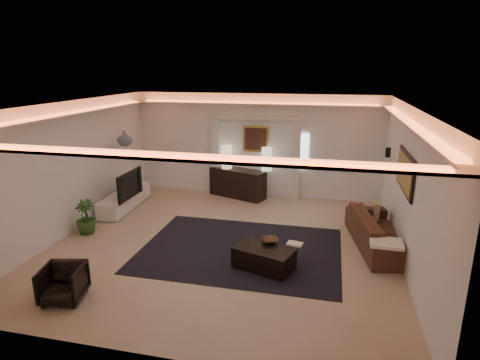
% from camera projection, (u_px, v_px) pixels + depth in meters
% --- Properties ---
extents(floor, '(7.00, 7.00, 0.00)m').
position_uv_depth(floor, '(224.00, 244.00, 8.45)').
color(floor, tan).
rests_on(floor, ground).
extents(ceiling, '(7.00, 7.00, 0.00)m').
position_uv_depth(ceiling, '(223.00, 105.00, 7.66)').
color(ceiling, white).
rests_on(ceiling, ground).
extents(wall_back, '(7.00, 0.00, 7.00)m').
position_uv_depth(wall_back, '(256.00, 146.00, 11.34)').
color(wall_back, white).
rests_on(wall_back, ground).
extents(wall_front, '(7.00, 0.00, 7.00)m').
position_uv_depth(wall_front, '(147.00, 254.00, 4.78)').
color(wall_front, white).
rests_on(wall_front, ground).
extents(wall_left, '(0.00, 7.00, 7.00)m').
position_uv_depth(wall_left, '(71.00, 168.00, 8.81)').
color(wall_left, white).
rests_on(wall_left, ground).
extents(wall_right, '(0.00, 7.00, 7.00)m').
position_uv_depth(wall_right, '(408.00, 189.00, 7.30)').
color(wall_right, white).
rests_on(wall_right, ground).
extents(cove_soffit, '(7.00, 7.00, 0.04)m').
position_uv_depth(cove_soffit, '(223.00, 120.00, 7.74)').
color(cove_soffit, silver).
rests_on(cove_soffit, ceiling).
extents(daylight_slit, '(0.25, 0.03, 1.00)m').
position_uv_depth(daylight_slit, '(304.00, 151.00, 11.05)').
color(daylight_slit, white).
rests_on(daylight_slit, wall_back).
extents(area_rug, '(4.00, 3.00, 0.01)m').
position_uv_depth(area_rug, '(241.00, 249.00, 8.18)').
color(area_rug, black).
rests_on(area_rug, ground).
extents(pilaster_left, '(0.22, 0.20, 2.20)m').
position_uv_depth(pilaster_left, '(216.00, 156.00, 11.59)').
color(pilaster_left, silver).
rests_on(pilaster_left, ground).
extents(pilaster_right, '(0.22, 0.20, 2.20)m').
position_uv_depth(pilaster_right, '(296.00, 160.00, 11.09)').
color(pilaster_right, silver).
rests_on(pilaster_right, ground).
extents(alcove_header, '(2.52, 0.20, 0.12)m').
position_uv_depth(alcove_header, '(256.00, 118.00, 11.02)').
color(alcove_header, silver).
rests_on(alcove_header, wall_back).
extents(painting_frame, '(0.74, 0.04, 0.74)m').
position_uv_depth(painting_frame, '(256.00, 139.00, 11.25)').
color(painting_frame, tan).
rests_on(painting_frame, wall_back).
extents(painting_canvas, '(0.62, 0.02, 0.62)m').
position_uv_depth(painting_canvas, '(256.00, 139.00, 11.23)').
color(painting_canvas, '#4C2D1E').
rests_on(painting_canvas, wall_back).
extents(art_panel_frame, '(0.04, 1.64, 0.74)m').
position_uv_depth(art_panel_frame, '(406.00, 172.00, 7.52)').
color(art_panel_frame, black).
rests_on(art_panel_frame, wall_right).
extents(art_panel_gold, '(0.02, 1.50, 0.62)m').
position_uv_depth(art_panel_gold, '(404.00, 172.00, 7.52)').
color(art_panel_gold, tan).
rests_on(art_panel_gold, wall_right).
extents(wall_sconce, '(0.12, 0.12, 0.22)m').
position_uv_depth(wall_sconce, '(388.00, 152.00, 9.33)').
color(wall_sconce, black).
rests_on(wall_sconce, wall_right).
extents(wall_niche, '(0.10, 0.55, 0.04)m').
position_uv_depth(wall_niche, '(106.00, 147.00, 10.06)').
color(wall_niche, silver).
rests_on(wall_niche, wall_left).
extents(console, '(1.71, 1.05, 0.82)m').
position_uv_depth(console, '(238.00, 183.00, 11.42)').
color(console, black).
rests_on(console, ground).
extents(lamp_left, '(0.34, 0.34, 0.65)m').
position_uv_depth(lamp_left, '(227.00, 158.00, 11.37)').
color(lamp_left, '#FFE4B5').
rests_on(lamp_left, console).
extents(lamp_right, '(0.37, 0.37, 0.65)m').
position_uv_depth(lamp_right, '(267.00, 161.00, 11.11)').
color(lamp_right, white).
rests_on(lamp_right, console).
extents(media_ledge, '(0.66, 2.18, 0.40)m').
position_uv_depth(media_ledge, '(125.00, 199.00, 10.57)').
color(media_ledge, white).
rests_on(media_ledge, ground).
extents(tv, '(1.19, 0.16, 0.68)m').
position_uv_depth(tv, '(125.00, 184.00, 9.99)').
color(tv, black).
rests_on(tv, media_ledge).
extents(figurine, '(0.17, 0.17, 0.36)m').
position_uv_depth(figurine, '(131.00, 181.00, 10.80)').
color(figurine, '#4A3624').
rests_on(figurine, media_ledge).
extents(ginger_jar, '(0.44, 0.44, 0.39)m').
position_uv_depth(ginger_jar, '(125.00, 138.00, 10.12)').
color(ginger_jar, slate).
rests_on(ginger_jar, wall_niche).
extents(plant, '(0.47, 0.47, 0.78)m').
position_uv_depth(plant, '(86.00, 217.00, 8.88)').
color(plant, '#2C5121').
rests_on(plant, ground).
extents(sofa, '(2.45, 1.32, 0.68)m').
position_uv_depth(sofa, '(379.00, 231.00, 8.25)').
color(sofa, black).
rests_on(sofa, ground).
extents(throw_blanket, '(0.58, 0.48, 0.06)m').
position_uv_depth(throw_blanket, '(386.00, 243.00, 7.19)').
color(throw_blanket, beige).
rests_on(throw_blanket, sofa).
extents(throw_pillow, '(0.15, 0.39, 0.39)m').
position_uv_depth(throw_pillow, '(377.00, 210.00, 8.86)').
color(throw_pillow, tan).
rests_on(throw_pillow, sofa).
extents(coffee_table, '(1.20, 0.89, 0.40)m').
position_uv_depth(coffee_table, '(264.00, 258.00, 7.36)').
color(coffee_table, black).
rests_on(coffee_table, ground).
extents(bowl, '(0.41, 0.41, 0.08)m').
position_uv_depth(bowl, '(270.00, 240.00, 7.56)').
color(bowl, '#4A2E1D').
rests_on(bowl, coffee_table).
extents(magazine, '(0.32, 0.25, 0.03)m').
position_uv_depth(magazine, '(295.00, 244.00, 7.46)').
color(magazine, silver).
rests_on(magazine, coffee_table).
extents(armchair, '(0.75, 0.77, 0.59)m').
position_uv_depth(armchair, '(63.00, 283.00, 6.35)').
color(armchair, black).
rests_on(armchair, ground).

